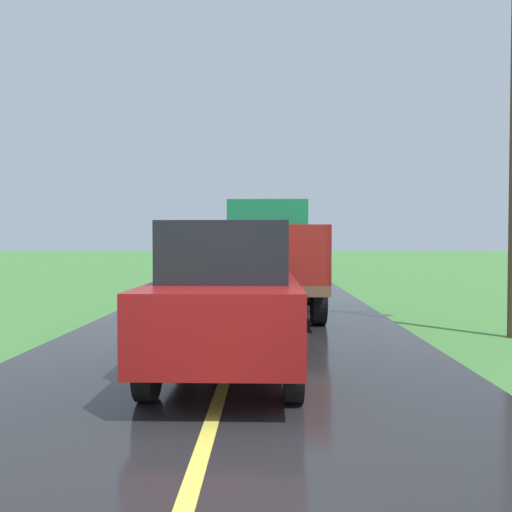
{
  "coord_description": "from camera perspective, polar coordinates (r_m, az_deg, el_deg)",
  "views": [
    {
      "loc": [
        0.53,
        -3.51,
        1.76
      ],
      "look_at": [
        0.2,
        9.59,
        1.4
      ],
      "focal_mm": 34.61,
      "sensor_mm": 36.0,
      "label": 1
    }
  ],
  "objects": [
    {
      "name": "following_car",
      "position": [
        6.43,
        -3.11,
        -4.57
      ],
      "size": [
        1.74,
        4.1,
        1.92
      ],
      "color": "maroon",
      "rests_on": "road_surface"
    },
    {
      "name": "road_surface",
      "position": [
        3.94,
        -7.04,
        -24.25
      ],
      "size": [
        6.4,
        120.0,
        0.08
      ],
      "primitive_type": "cube",
      "color": "#232326",
      "rests_on": "ground"
    },
    {
      "name": "ground_plane",
      "position": [
        3.96,
        -7.04,
        -24.77
      ],
      "size": [
        200.0,
        200.0,
        0.0
      ],
      "primitive_type": "plane",
      "color": "#47843D"
    },
    {
      "name": "banana_truck_far",
      "position": [
        24.44,
        1.44,
        0.84
      ],
      "size": [
        2.38,
        5.81,
        2.8
      ],
      "color": "#2D2D30",
      "rests_on": "road_surface"
    },
    {
      "name": "centre_line",
      "position": [
        3.93,
        -7.04,
        -23.68
      ],
      "size": [
        0.14,
        108.0,
        0.01
      ],
      "primitive_type": "cube",
      "color": "#E0D64C",
      "rests_on": "road_surface"
    },
    {
      "name": "banana_truck_near",
      "position": [
        12.62,
        1.32,
        0.3
      ],
      "size": [
        2.38,
        5.82,
        2.8
      ],
      "color": "#2D2D30",
      "rests_on": "road_surface"
    }
  ]
}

